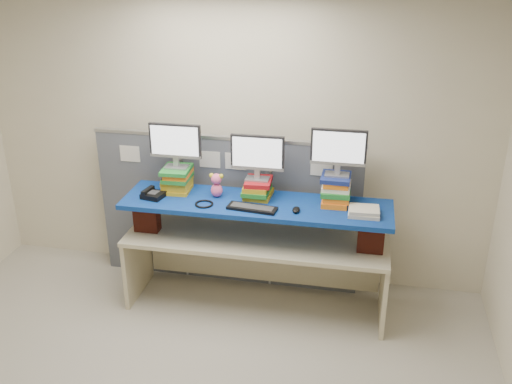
% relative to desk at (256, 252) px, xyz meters
% --- Properties ---
extents(room, '(5.00, 4.00, 2.80)m').
position_rel_desk_xyz_m(room, '(-0.37, -1.38, 0.82)').
color(room, beige).
rests_on(room, ground).
extents(cubicle_partition, '(2.60, 0.06, 1.53)m').
position_rel_desk_xyz_m(cubicle_partition, '(-0.37, 0.40, 0.19)').
color(cubicle_partition, '#494D56').
rests_on(cubicle_partition, ground).
extents(desk, '(2.38, 0.71, 0.72)m').
position_rel_desk_xyz_m(desk, '(0.00, 0.00, 0.00)').
color(desk, beige).
rests_on(desk, ground).
extents(brick_pier_left, '(0.23, 0.12, 0.31)m').
position_rel_desk_xyz_m(brick_pier_left, '(-1.01, -0.06, 0.30)').
color(brick_pier_left, maroon).
rests_on(brick_pier_left, desk).
extents(brick_pier_right, '(0.23, 0.12, 0.31)m').
position_rel_desk_xyz_m(brick_pier_right, '(1.01, -0.04, 0.30)').
color(brick_pier_right, maroon).
rests_on(brick_pier_right, desk).
extents(blue_board, '(2.38, 0.61, 0.04)m').
position_rel_desk_xyz_m(blue_board, '(-0.00, -0.00, 0.47)').
color(blue_board, navy).
rests_on(blue_board, brick_pier_left).
extents(book_stack_left, '(0.26, 0.32, 0.23)m').
position_rel_desk_xyz_m(book_stack_left, '(-0.76, 0.11, 0.61)').
color(book_stack_left, '#BA9619').
rests_on(book_stack_left, blue_board).
extents(book_stack_center, '(0.25, 0.30, 0.17)m').
position_rel_desk_xyz_m(book_stack_center, '(-0.01, 0.12, 0.58)').
color(book_stack_center, '#BA9619').
rests_on(book_stack_center, blue_board).
extents(book_stack_right, '(0.26, 0.31, 0.26)m').
position_rel_desk_xyz_m(book_stack_right, '(0.68, 0.13, 0.63)').
color(book_stack_right, orange).
rests_on(book_stack_right, blue_board).
extents(monitor_left, '(0.47, 0.13, 0.41)m').
position_rel_desk_xyz_m(monitor_left, '(-0.76, 0.11, 0.96)').
color(monitor_left, '#98989D').
rests_on(monitor_left, book_stack_left).
extents(monitor_center, '(0.47, 0.13, 0.41)m').
position_rel_desk_xyz_m(monitor_center, '(-0.01, 0.12, 0.90)').
color(monitor_center, '#98989D').
rests_on(monitor_center, book_stack_center).
extents(monitor_right, '(0.47, 0.13, 0.41)m').
position_rel_desk_xyz_m(monitor_right, '(0.69, 0.12, 0.99)').
color(monitor_right, '#98989D').
rests_on(monitor_right, book_stack_right).
extents(keyboard, '(0.44, 0.19, 0.03)m').
position_rel_desk_xyz_m(keyboard, '(-0.00, -0.15, 0.51)').
color(keyboard, black).
rests_on(keyboard, blue_board).
extents(mouse, '(0.09, 0.13, 0.04)m').
position_rel_desk_xyz_m(mouse, '(0.37, -0.12, 0.51)').
color(mouse, black).
rests_on(mouse, blue_board).
extents(desk_phone, '(0.21, 0.20, 0.08)m').
position_rel_desk_xyz_m(desk_phone, '(-0.93, -0.08, 0.52)').
color(desk_phone, black).
rests_on(desk_phone, blue_board).
extents(headset, '(0.17, 0.17, 0.02)m').
position_rel_desk_xyz_m(headset, '(-0.43, -0.14, 0.50)').
color(headset, black).
rests_on(headset, blue_board).
extents(plush_toy, '(0.13, 0.10, 0.22)m').
position_rel_desk_xyz_m(plush_toy, '(-0.37, 0.05, 0.61)').
color(plush_toy, '#FA5F94').
rests_on(plush_toy, blue_board).
extents(binder_stack, '(0.27, 0.22, 0.06)m').
position_rel_desk_xyz_m(binder_stack, '(0.94, -0.06, 0.52)').
color(binder_stack, beige).
rests_on(binder_stack, blue_board).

